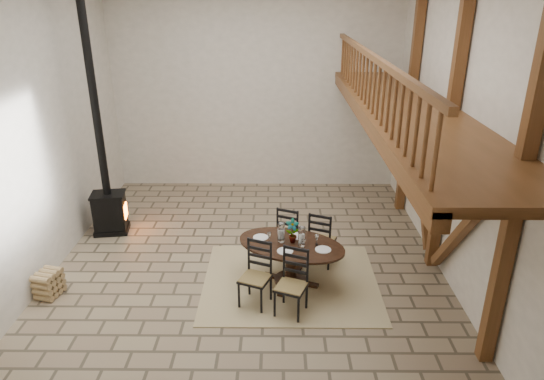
{
  "coord_description": "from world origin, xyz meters",
  "views": [
    {
      "loc": [
        0.5,
        -7.84,
        4.7
      ],
      "look_at": [
        0.43,
        0.4,
        1.3
      ],
      "focal_mm": 32.0,
      "sensor_mm": 36.0,
      "label": 1
    }
  ],
  "objects_px": {
    "dining_table": "(291,260)",
    "log_basket": "(114,214)",
    "wood_stove": "(106,182)",
    "log_stack": "(49,284)"
  },
  "relations": [
    {
      "from": "log_basket",
      "to": "wood_stove",
      "type": "bearing_deg",
      "value": -77.9
    },
    {
      "from": "wood_stove",
      "to": "log_basket",
      "type": "bearing_deg",
      "value": 93.68
    },
    {
      "from": "wood_stove",
      "to": "log_stack",
      "type": "height_order",
      "value": "wood_stove"
    },
    {
      "from": "dining_table",
      "to": "log_basket",
      "type": "distance_m",
      "value": 4.5
    },
    {
      "from": "log_stack",
      "to": "wood_stove",
      "type": "bearing_deg",
      "value": 82.43
    },
    {
      "from": "dining_table",
      "to": "log_basket",
      "type": "bearing_deg",
      "value": 169.86
    },
    {
      "from": "dining_table",
      "to": "log_stack",
      "type": "bearing_deg",
      "value": -152.04
    },
    {
      "from": "dining_table",
      "to": "wood_stove",
      "type": "distance_m",
      "value": 4.21
    },
    {
      "from": "log_basket",
      "to": "log_stack",
      "type": "distance_m",
      "value": 2.82
    },
    {
      "from": "dining_table",
      "to": "log_basket",
      "type": "height_order",
      "value": "dining_table"
    }
  ]
}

